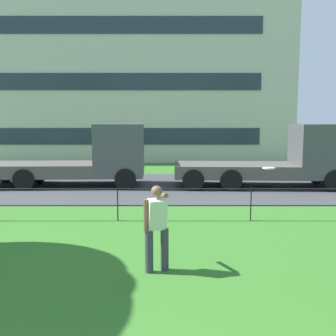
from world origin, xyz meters
The scene contains 7 objects.
street_strip centered at (0.00, 16.07, 0.00)m, with size 80.00×7.74×0.01m, color #424247.
park_fence centered at (0.00, 10.36, 0.67)m, with size 39.32×0.04×1.00m.
person_thrower centered at (1.26, 6.52, 0.93)m, with size 0.49×0.88×1.72m.
frisbee centered at (3.63, 7.34, 1.95)m, with size 0.32×0.32×0.03m.
flatbed_truck_left centered at (-2.14, 16.37, 1.22)m, with size 7.37×2.63×2.75m.
flatbed_truck_right centered at (6.57, 16.02, 1.22)m, with size 7.38×2.66×2.75m.
apartment_building_background centered at (-5.29, 30.55, 7.36)m, with size 30.91×10.98×14.71m.
Camera 1 is at (1.48, -0.90, 3.02)m, focal length 41.76 mm.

